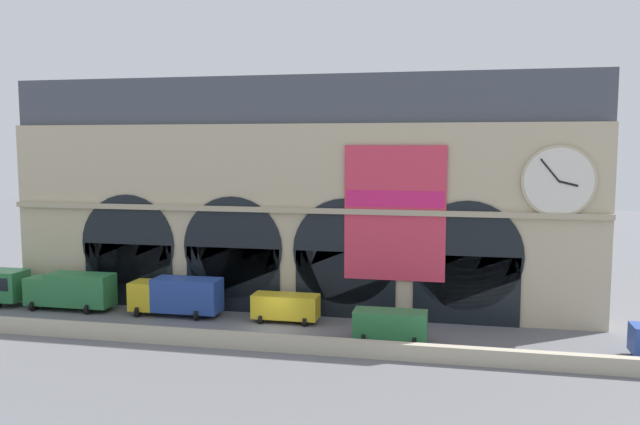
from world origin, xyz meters
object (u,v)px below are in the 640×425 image
at_px(box_truck_west, 71,290).
at_px(box_truck_midwest, 177,295).
at_px(van_center, 286,306).
at_px(van_mideast, 390,324).

relative_size(box_truck_west, box_truck_midwest, 1.00).
distance_m(box_truck_west, van_center, 18.74).
height_order(box_truck_west, box_truck_midwest, same).
distance_m(box_truck_midwest, van_mideast, 18.04).
relative_size(box_truck_west, van_mideast, 1.44).
height_order(van_center, van_mideast, same).
bearing_deg(box_truck_west, van_mideast, -6.54).
bearing_deg(van_center, van_mideast, -20.79).
height_order(box_truck_west, van_center, box_truck_west).
bearing_deg(box_truck_midwest, van_mideast, -10.23).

